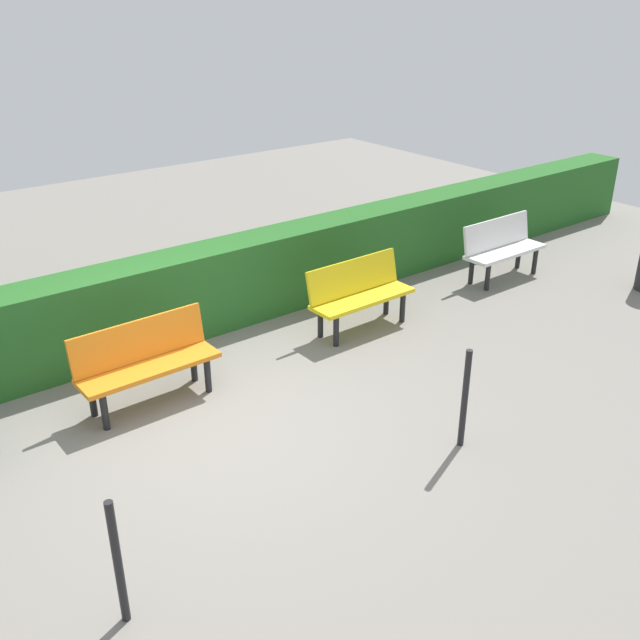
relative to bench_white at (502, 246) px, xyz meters
The scene contains 7 objects.
ground_plane 5.41m from the bench_white, ahead, with size 20.67×20.67×0.00m, color gray.
bench_white is the anchor object (origin of this frame).
bench_yellow 2.74m from the bench_white, ahead, with size 1.40×0.48×0.86m.
bench_orange 5.59m from the bench_white, ahead, with size 1.44×0.47×0.86m.
hedge_row 4.26m from the bench_white, 15.17° to the right, with size 16.67×0.58×1.04m, color #266023.
railing_post_mid 4.44m from the bench_white, 35.08° to the left, with size 0.06×0.06×1.00m, color black.
railing_post_far 7.41m from the bench_white, 20.13° to the left, with size 0.06×0.06×1.00m, color black.
Camera 1 is at (2.75, 5.23, 3.91)m, focal length 39.98 mm.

